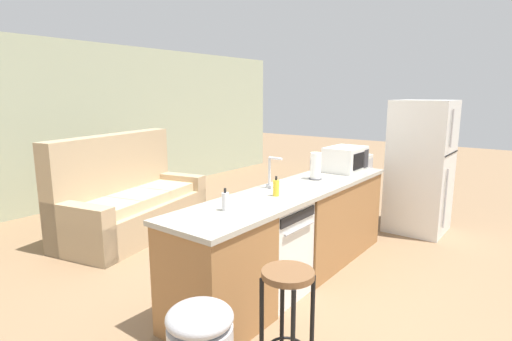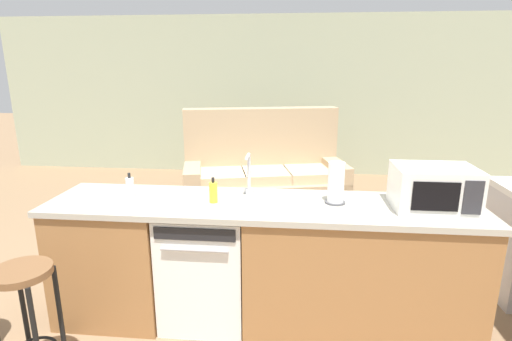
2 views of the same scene
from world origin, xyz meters
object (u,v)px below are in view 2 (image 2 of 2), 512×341
paper_towel_roll (336,183)px  soap_bottle (213,192)px  dishwasher (206,264)px  microwave (434,188)px  dish_soap_bottle (130,187)px  bar_stool (26,302)px  couch (263,178)px

paper_towel_roll → soap_bottle: size_ratio=1.60×
dishwasher → microwave: 1.63m
paper_towel_roll → dish_soap_bottle: paper_towel_roll is taller
dishwasher → bar_stool: (-0.85, -0.74, 0.11)m
dishwasher → couch: couch is taller
soap_bottle → dish_soap_bottle: bearing=175.1°
soap_bottle → couch: 2.49m
dish_soap_bottle → soap_bottle: bearing=-4.9°
microwave → dish_soap_bottle: bearing=179.1°
paper_towel_roll → dish_soap_bottle: 1.43m
couch → dishwasher: bearing=-95.2°
paper_towel_roll → bar_stool: (-1.74, -0.79, -0.50)m
dishwasher → soap_bottle: bearing=-17.1°
dishwasher → soap_bottle: soap_bottle is taller
dish_soap_bottle → bar_stool: dish_soap_bottle is taller
dish_soap_bottle → paper_towel_roll: bearing=0.6°
dishwasher → couch: (0.22, 2.40, -0.03)m
dish_soap_bottle → bar_stool: size_ratio=0.24×
soap_bottle → bar_stool: (-0.92, -0.72, -0.44)m
couch → dish_soap_bottle: bearing=-107.7°
paper_towel_roll → microwave: bearing=-4.4°
microwave → couch: bearing=118.3°
soap_bottle → bar_stool: soap_bottle is taller
dish_soap_bottle → microwave: bearing=-0.9°
microwave → paper_towel_roll: paper_towel_roll is taller
soap_bottle → paper_towel_roll: bearing=4.7°
dishwasher → dish_soap_bottle: 0.77m
couch → soap_bottle: bearing=-93.5°
paper_towel_roll → bar_stool: bearing=-155.6°
dishwasher → soap_bottle: (0.07, -0.02, 0.55)m
soap_bottle → dish_soap_bottle: size_ratio=1.00×
couch → microwave: bearing=-61.7°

